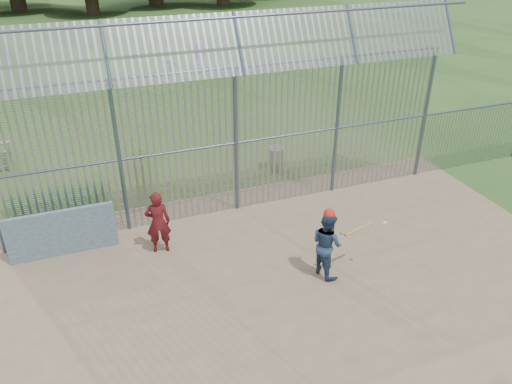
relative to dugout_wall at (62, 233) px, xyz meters
name	(u,v)px	position (x,y,z in m)	size (l,w,h in m)	color
ground	(287,283)	(4.60, -2.90, -0.62)	(120.00, 120.00, 0.00)	#2D511E
dirt_infield	(297,296)	(4.60, -3.40, -0.61)	(14.00, 10.00, 0.02)	#756047
dugout_wall	(62,233)	(0.00, 0.00, 0.00)	(2.50, 0.12, 1.20)	#38566B
batter	(327,244)	(5.54, -2.89, 0.20)	(0.78, 0.60, 1.60)	navy
onlooker	(158,222)	(2.18, -0.68, 0.21)	(0.59, 0.39, 1.62)	maroon
bg_kid_standing	(199,56)	(7.33, 14.90, 0.21)	(0.82, 0.53, 1.67)	slate
bg_kid_seated	(171,66)	(5.79, 14.61, -0.11)	(0.60, 0.25, 1.02)	slate
batting_gear	(337,218)	(5.71, -2.93, 0.88)	(1.38, 0.52, 0.63)	red
trash_can	(275,158)	(6.57, 2.58, -0.24)	(0.56, 0.56, 0.82)	gray
backstop_fence	(300,122)	(6.41, 0.53, 1.74)	(20.09, 0.81, 5.30)	#47566B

